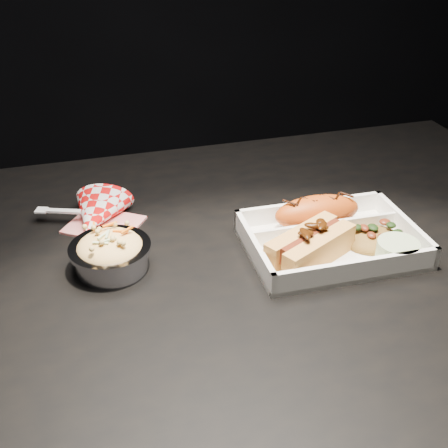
% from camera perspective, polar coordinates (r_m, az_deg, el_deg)
% --- Properties ---
extents(dining_table, '(1.20, 0.80, 0.75)m').
position_cam_1_polar(dining_table, '(0.90, 1.50, -7.43)').
color(dining_table, black).
rests_on(dining_table, ground).
extents(food_tray, '(0.25, 0.19, 0.04)m').
position_cam_1_polar(food_tray, '(0.86, 10.74, -1.92)').
color(food_tray, white).
rests_on(food_tray, dining_table).
extents(fried_pastry, '(0.14, 0.06, 0.05)m').
position_cam_1_polar(fried_pastry, '(0.89, 9.44, 1.22)').
color(fried_pastry, '#C54D13').
rests_on(fried_pastry, food_tray).
extents(hotdog, '(0.15, 0.11, 0.06)m').
position_cam_1_polar(hotdog, '(0.81, 8.76, -2.01)').
color(hotdog, '#E4A04E').
rests_on(hotdog, food_tray).
extents(fried_rice_mound, '(0.09, 0.08, 0.03)m').
position_cam_1_polar(fried_rice_mound, '(0.87, 15.03, -0.97)').
color(fried_rice_mound, olive).
rests_on(fried_rice_mound, food_tray).
extents(cupcake_liner, '(0.06, 0.06, 0.03)m').
position_cam_1_polar(cupcake_liner, '(0.84, 17.20, -2.67)').
color(cupcake_liner, '#ADC293').
rests_on(cupcake_liner, food_tray).
extents(foil_coleslaw_cup, '(0.12, 0.12, 0.06)m').
position_cam_1_polar(foil_coleslaw_cup, '(0.81, -11.47, -2.76)').
color(foil_coleslaw_cup, silver).
rests_on(foil_coleslaw_cup, dining_table).
extents(napkin_fork, '(0.18, 0.15, 0.10)m').
position_cam_1_polar(napkin_fork, '(0.93, -12.84, 0.94)').
color(napkin_fork, red).
rests_on(napkin_fork, dining_table).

